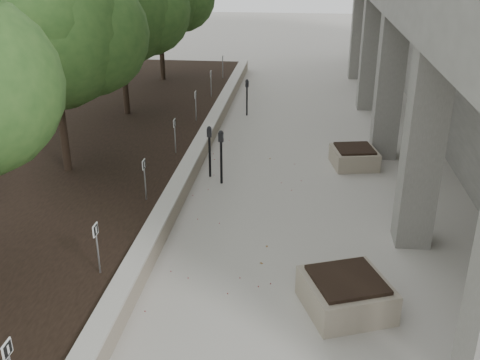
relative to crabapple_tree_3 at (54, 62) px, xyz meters
The scene contains 17 objects.
retaining_wall 4.25m from the crabapple_tree_3, 18.58° to the left, with size 0.39×26.00×0.50m, color tan, non-canonical shape.
planting_bed 3.16m from the crabapple_tree_3, 124.99° to the left, with size 7.00×26.00×0.40m, color black.
crabapple_tree_3 is the anchor object (origin of this frame).
crabapple_tree_4 5.00m from the crabapple_tree_3, 90.00° to the left, with size 4.60×4.00×5.44m, color #294E1E, non-canonical shape.
crabapple_tree_5 10.00m from the crabapple_tree_3, 90.00° to the left, with size 4.60×4.00×5.44m, color #294E1E, non-canonical shape.
parking_sign_3 5.59m from the crabapple_tree_3, 61.43° to the right, with size 0.04×0.22×0.96m, color black, non-canonical shape.
parking_sign_4 3.64m from the crabapple_tree_3, 31.48° to the right, with size 0.04×0.22×0.96m, color black, non-canonical shape.
parking_sign_5 3.64m from the crabapple_tree_3, 31.48° to the left, with size 0.04×0.22×0.96m, color black, non-canonical shape.
parking_sign_6 5.59m from the crabapple_tree_3, 61.43° to the left, with size 0.04×0.22×0.96m, color black, non-canonical shape.
parking_sign_7 8.20m from the crabapple_tree_3, 71.91° to the left, with size 0.04×0.22×0.96m, color black, non-canonical shape.
parking_sign_8 11.01m from the crabapple_tree_3, 76.87° to the left, with size 0.04×0.22×0.96m, color black, non-canonical shape.
parking_meter_3 4.58m from the crabapple_tree_3, ahead, with size 0.14×0.10×1.43m, color black, non-canonical shape.
parking_meter_4 4.35m from the crabapple_tree_3, 14.32° to the left, with size 0.14×0.10×1.40m, color black, non-canonical shape.
parking_meter_5 8.00m from the crabapple_tree_3, 59.28° to the left, with size 0.13×0.09×1.31m, color black, non-canonical shape.
planter_front 8.56m from the crabapple_tree_3, 33.85° to the right, with size 1.32×1.32×0.62m, color tan, non-canonical shape.
planter_back 8.14m from the crabapple_tree_3, 15.99° to the left, with size 1.16×1.16×0.54m, color tan, non-canonical shape.
berry_scatter 6.38m from the crabapple_tree_3, 32.55° to the right, with size 3.30×14.10×0.02m, color maroon, non-canonical shape.
Camera 1 is at (1.04, -4.42, 5.76)m, focal length 41.42 mm.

